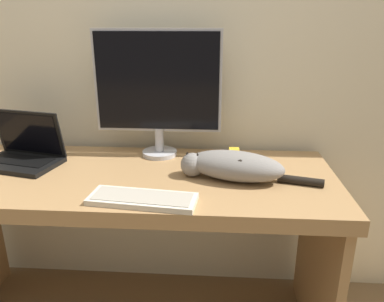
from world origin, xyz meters
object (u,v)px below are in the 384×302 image
monitor (158,88)px  external_keyboard (143,199)px  cat (233,165)px  laptop (22,153)px

monitor → external_keyboard: 0.57m
monitor → cat: monitor is taller
laptop → cat: bearing=6.2°
external_keyboard → laptop: bearing=157.5°
external_keyboard → cat: 0.39m
monitor → external_keyboard: bearing=-88.6°
laptop → cat: 0.92m
laptop → external_keyboard: bearing=-16.0°
monitor → cat: size_ratio=1.02×
laptop → external_keyboard: 0.68m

